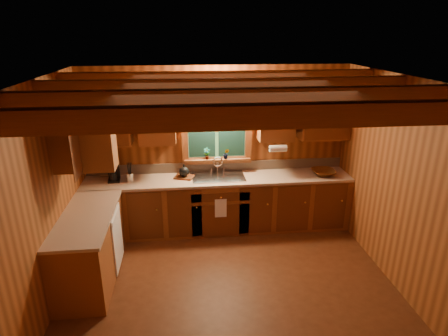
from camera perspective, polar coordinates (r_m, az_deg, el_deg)
room at (r=4.32m, az=1.15°, el=-4.27°), size 4.20×4.20×4.20m
ceiling_beams at (r=3.98m, az=1.27°, el=11.52°), size 4.20×2.54×0.18m
base_cabinets at (r=5.83m, az=-5.39°, el=-7.05°), size 4.20×2.22×0.86m
countertop at (r=5.64m, az=-5.40°, el=-2.95°), size 4.20×2.24×0.04m
backsplash at (r=6.18m, az=-1.08°, el=0.24°), size 4.20×0.02×0.16m
dishwasher_panel at (r=5.38m, az=-15.87°, el=-10.26°), size 0.02×0.60×0.80m
upper_cabinets at (r=5.47m, az=-6.65°, el=6.85°), size 4.19×1.77×0.78m
window at (r=6.00m, az=-1.10°, el=5.11°), size 1.12×0.08×1.00m
window_sill at (r=6.07m, az=-1.04°, el=1.27°), size 1.06×0.14×0.04m
wall_sconce at (r=5.75m, az=-1.04°, el=10.93°), size 0.45×0.21×0.17m
paper_towel_roll at (r=5.87m, az=8.19°, el=2.96°), size 0.27×0.11×0.11m
dish_towel at (r=5.79m, az=-0.50°, el=-6.13°), size 0.18×0.01×0.30m
sink at (r=5.96m, az=-0.83°, el=-1.81°), size 0.82×0.48×0.43m
coffee_maker at (r=6.01m, az=-16.43°, el=-0.48°), size 0.17×0.22×0.31m
utensil_crock at (r=5.93m, az=-14.11°, el=-1.31°), size 0.11×0.11×0.31m
cutting_board at (r=5.95m, az=-6.07°, el=-1.37°), size 0.34×0.29×0.03m
teakettle at (r=5.92m, az=-6.10°, el=-0.53°), size 0.16×0.16×0.20m
wicker_basket at (r=6.22m, az=14.85°, el=-0.66°), size 0.38×0.38×0.09m
potted_plant_left at (r=6.01m, az=-2.62°, el=2.21°), size 0.11×0.08×0.19m
potted_plant_right at (r=6.02m, az=0.33°, el=2.17°), size 0.11×0.10×0.17m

